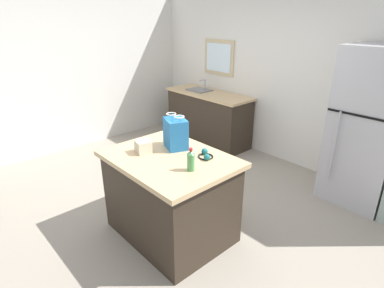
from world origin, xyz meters
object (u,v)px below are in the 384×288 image
(refrigerator, at_px, (367,129))
(small_box, at_px, (143,147))
(shopping_bag, at_px, (176,133))
(ear_defenders, at_px, (206,155))
(bottle, at_px, (191,161))
(kitchen_island, at_px, (170,196))

(refrigerator, bearing_deg, small_box, -119.46)
(shopping_bag, xyz_separation_m, ear_defenders, (0.38, 0.06, -0.14))
(shopping_bag, bearing_deg, ear_defenders, 8.72)
(refrigerator, height_order, bottle, refrigerator)
(kitchen_island, relative_size, bottle, 5.89)
(bottle, distance_m, ear_defenders, 0.32)
(shopping_bag, bearing_deg, refrigerator, 59.22)
(shopping_bag, bearing_deg, bottle, -25.36)
(refrigerator, relative_size, bottle, 8.79)
(refrigerator, relative_size, small_box, 13.02)
(kitchen_island, relative_size, ear_defenders, 6.04)
(refrigerator, xyz_separation_m, shopping_bag, (-1.16, -1.95, 0.11))
(bottle, bearing_deg, ear_defenders, 110.10)
(small_box, relative_size, bottle, 0.67)
(kitchen_island, distance_m, ear_defenders, 0.59)
(kitchen_island, height_order, shopping_bag, shopping_bag)
(kitchen_island, distance_m, shopping_bag, 0.65)
(bottle, bearing_deg, kitchen_island, 174.13)
(kitchen_island, bearing_deg, refrigerator, 64.41)
(bottle, xyz_separation_m, ear_defenders, (-0.11, 0.29, -0.07))
(kitchen_island, distance_m, refrigerator, 2.43)
(refrigerator, height_order, shopping_bag, refrigerator)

